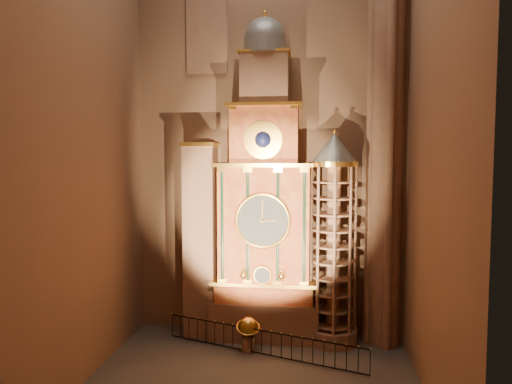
# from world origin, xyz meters

# --- Properties ---
(floor) EXTENTS (14.00, 14.00, 0.00)m
(floor) POSITION_xyz_m (0.00, 0.00, 0.00)
(floor) COLOR #383330
(floor) RESTS_ON ground
(wall_back) EXTENTS (22.00, 0.00, 22.00)m
(wall_back) POSITION_xyz_m (0.00, 6.00, 11.00)
(wall_back) COLOR brown
(wall_back) RESTS_ON floor
(wall_left) EXTENTS (0.00, 22.00, 22.00)m
(wall_left) POSITION_xyz_m (-7.00, 0.00, 11.00)
(wall_left) COLOR brown
(wall_left) RESTS_ON floor
(wall_right) EXTENTS (0.00, 22.00, 22.00)m
(wall_right) POSITION_xyz_m (7.00, 0.00, 11.00)
(wall_right) COLOR brown
(wall_right) RESTS_ON floor
(astronomical_clock) EXTENTS (5.60, 2.41, 16.70)m
(astronomical_clock) POSITION_xyz_m (0.00, 4.96, 6.68)
(astronomical_clock) COLOR #8C634C
(astronomical_clock) RESTS_ON floor
(portrait_tower) EXTENTS (1.80, 1.60, 10.20)m
(portrait_tower) POSITION_xyz_m (-3.40, 4.98, 5.15)
(portrait_tower) COLOR #8C634C
(portrait_tower) RESTS_ON floor
(stair_turret) EXTENTS (2.50, 2.50, 10.80)m
(stair_turret) POSITION_xyz_m (3.50, 4.70, 5.27)
(stair_turret) COLOR #8C634C
(stair_turret) RESTS_ON floor
(gothic_pier) EXTENTS (2.04, 2.04, 22.00)m
(gothic_pier) POSITION_xyz_m (6.10, 5.00, 11.00)
(gothic_pier) COLOR #8C634C
(gothic_pier) RESTS_ON floor
(stained_glass_window) EXTENTS (2.20, 0.14, 5.20)m
(stained_glass_window) POSITION_xyz_m (-3.20, 5.92, 16.50)
(stained_glass_window) COLOR navy
(stained_glass_window) RESTS_ON wall_back
(celestial_globe) EXTENTS (1.40, 1.35, 1.69)m
(celestial_globe) POSITION_xyz_m (-0.61, 3.10, 1.01)
(celestial_globe) COLOR #8C634C
(celestial_globe) RESTS_ON floor
(iron_railing) EXTENTS (9.75, 3.32, 1.19)m
(iron_railing) POSITION_xyz_m (0.08, 2.68, 0.65)
(iron_railing) COLOR black
(iron_railing) RESTS_ON floor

